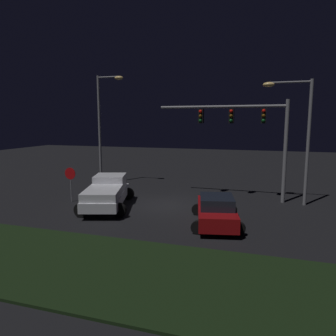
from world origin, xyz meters
TOP-DOWN VIEW (x-y plane):
  - ground_plane at (0.00, 0.00)m, footprint 80.00×80.00m
  - grass_median at (0.00, -8.98)m, footprint 24.16×5.36m
  - pickup_truck at (-3.29, -1.58)m, footprint 3.93×5.75m
  - car_sedan at (3.51, -2.95)m, footprint 3.07×4.68m
  - traffic_signal_gantry at (4.48, 2.72)m, footprint 8.32×0.56m
  - street_lamp_left at (-6.81, 4.68)m, footprint 2.27×0.44m
  - street_lamp_right at (7.56, 2.45)m, footprint 2.88×0.44m
  - stop_sign at (-6.14, -1.15)m, footprint 0.76×0.08m

SIDE VIEW (x-z plane):
  - ground_plane at x=0.00m, z-range 0.00..0.00m
  - grass_median at x=0.00m, z-range 0.00..0.10m
  - car_sedan at x=3.51m, z-range -0.02..1.49m
  - pickup_truck at x=-3.29m, z-range 0.10..1.90m
  - stop_sign at x=-6.14m, z-range 0.45..2.68m
  - street_lamp_right at x=7.56m, z-range 1.06..8.69m
  - traffic_signal_gantry at x=4.48m, z-range 1.65..8.15m
  - street_lamp_left at x=-6.81m, z-range 1.05..9.79m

